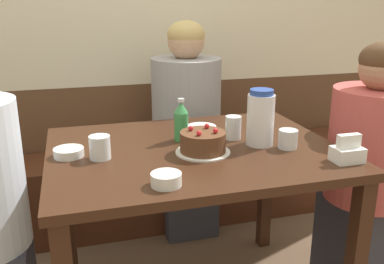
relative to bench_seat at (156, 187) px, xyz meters
name	(u,v)px	position (x,y,z in m)	size (l,w,h in m)	color
back_wall	(145,15)	(0.00, 0.22, 1.02)	(4.80, 0.04, 2.50)	brown
bench_seat	(156,187)	(0.00, 0.00, 0.00)	(2.73, 0.38, 0.46)	#472314
dining_table	(194,172)	(0.00, -0.83, 0.43)	(1.15, 0.88, 0.77)	#381E11
birthday_cake	(203,143)	(0.02, -0.90, 0.58)	(0.21, 0.21, 0.10)	white
water_pitcher	(261,118)	(0.27, -0.87, 0.65)	(0.11, 0.11, 0.23)	white
soju_bottle	(181,121)	(-0.03, -0.73, 0.63)	(0.06, 0.06, 0.18)	#388E4C
napkin_holder	(348,152)	(0.50, -1.14, 0.58)	(0.11, 0.08, 0.11)	white
bowl_soup_white	(69,152)	(-0.49, -0.80, 0.56)	(0.11, 0.11, 0.03)	white
bowl_rice_small	(166,179)	(-0.19, -1.16, 0.56)	(0.10, 0.10, 0.04)	white
bowl_side_dish	(201,129)	(0.09, -0.64, 0.55)	(0.13, 0.13, 0.03)	white
glass_water_tall	(100,147)	(-0.37, -0.85, 0.58)	(0.08, 0.08, 0.09)	silver
glass_tumbler_short	(288,139)	(0.36, -0.94, 0.58)	(0.08, 0.08, 0.08)	silver
glass_shot_small	(233,128)	(0.19, -0.77, 0.59)	(0.07, 0.07, 0.10)	silver
person_teal_shirt	(186,130)	(0.16, -0.13, 0.39)	(0.39, 0.39, 1.24)	#33333D
person_grey_tee	(370,169)	(0.84, -0.86, 0.36)	(0.39, 0.39, 1.17)	#33333D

